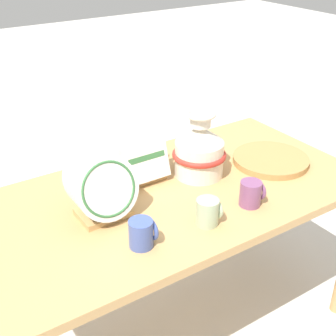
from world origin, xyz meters
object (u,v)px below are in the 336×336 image
Objects in this scene: ceramic_vase at (199,149)px; mug_plum_glaze at (251,193)px; dish_rack_round_plates at (102,189)px; mug_sage_glaze at (208,212)px; dish_rack_square_plates at (139,160)px; mug_cobalt_glaze at (142,233)px; wicker_charger_stack at (271,160)px.

mug_plum_glaze is (0.02, -0.29, -0.07)m from ceramic_vase.
dish_rack_round_plates reaches higher than mug_sage_glaze.
ceramic_vase is 0.25m from dish_rack_square_plates.
dish_rack_square_plates is at bearing 153.49° from ceramic_vase.
mug_sage_glaze is (0.28, -0.24, -0.06)m from dish_rack_round_plates.
dish_rack_round_plates reaches higher than mug_cobalt_glaze.
mug_cobalt_glaze is (-0.44, -0.28, -0.07)m from ceramic_vase.
mug_sage_glaze and mug_cobalt_glaze have the same top height.
mug_sage_glaze and mug_plum_glaze have the same top height.
mug_cobalt_glaze is at bearing -147.23° from ceramic_vase.
wicker_charger_stack is 0.79m from mug_cobalt_glaze.
wicker_charger_stack is (0.33, -0.09, -0.10)m from ceramic_vase.
dish_rack_round_plates reaches higher than wicker_charger_stack.
mug_plum_glaze is 1.00× the size of mug_cobalt_glaze.
dish_rack_round_plates is 0.30m from dish_rack_square_plates.
mug_plum_glaze is at bearing -1.16° from mug_cobalt_glaze.
mug_cobalt_glaze is at bearing -119.09° from dish_rack_square_plates.
ceramic_vase is 0.36m from mug_sage_glaze.
mug_sage_glaze is 1.00× the size of mug_cobalt_glaze.
dish_rack_square_plates is (0.25, 0.17, -0.03)m from dish_rack_round_plates.
mug_cobalt_glaze is (-0.25, 0.02, 0.00)m from mug_sage_glaze.
ceramic_vase is 0.85× the size of wicker_charger_stack.
wicker_charger_stack is at bearing -15.13° from ceramic_vase.
dish_rack_square_plates is 0.59m from wicker_charger_stack.
mug_cobalt_glaze is (-0.46, 0.01, 0.00)m from mug_plum_glaze.
ceramic_vase is at bearing -26.51° from dish_rack_square_plates.
dish_rack_round_plates reaches higher than dish_rack_square_plates.
mug_plum_glaze is (0.24, -0.40, -0.03)m from dish_rack_square_plates.
ceramic_vase reaches higher than mug_sage_glaze.
dish_rack_round_plates reaches higher than mug_plum_glaze.
ceramic_vase is at bearing 94.73° from mug_plum_glaze.
mug_sage_glaze is 1.00× the size of mug_plum_glaze.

